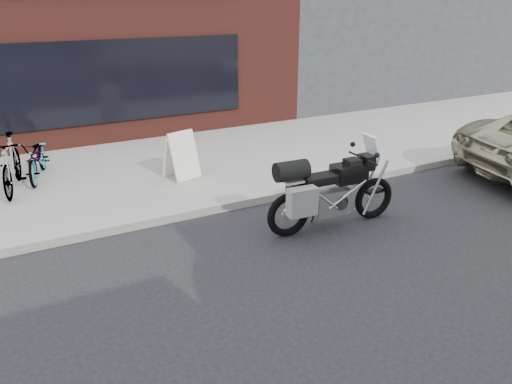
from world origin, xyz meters
TOP-DOWN VIEW (x-y plane):
  - ground at (0.00, 0.00)m, footprint 120.00×120.00m
  - near_sidewalk at (0.00, 7.00)m, footprint 44.00×6.00m
  - storefront at (-2.00, 13.98)m, footprint 14.00×10.07m
  - neighbour_building at (10.00, 14.00)m, footprint 10.00×10.00m
  - motorcycle at (1.53, 2.58)m, footprint 2.46×0.79m
  - bicycle_front at (-2.50, 7.06)m, footprint 0.96×1.74m
  - bicycle_rear at (-3.00, 6.54)m, footprint 0.86×1.87m
  - sandwich_sign at (0.14, 5.76)m, footprint 0.74×0.71m

SIDE VIEW (x-z plane):
  - ground at x=0.00m, z-range 0.00..0.00m
  - near_sidewalk at x=0.00m, z-range 0.00..0.15m
  - bicycle_front at x=-2.50m, z-range 0.15..1.02m
  - sandwich_sign at x=0.14m, z-range 0.15..1.12m
  - motorcycle at x=1.53m, z-range -0.11..1.45m
  - bicycle_rear at x=-3.00m, z-range 0.15..1.23m
  - storefront at x=-2.00m, z-range 0.00..4.50m
  - neighbour_building at x=10.00m, z-range 0.00..6.00m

